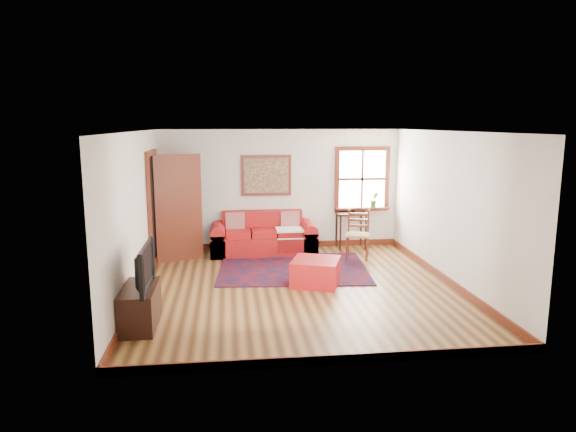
{
  "coord_description": "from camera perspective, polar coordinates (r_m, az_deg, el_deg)",
  "views": [
    {
      "loc": [
        -1.1,
        -7.91,
        2.63
      ],
      "look_at": [
        -0.09,
        0.6,
        1.07
      ],
      "focal_mm": 32.0,
      "sensor_mm": 36.0,
      "label": 1
    }
  ],
  "objects": [
    {
      "name": "media_cabinet",
      "position": [
        7.07,
        -16.1,
        -9.64
      ],
      "size": [
        0.43,
        0.96,
        0.53
      ],
      "primitive_type": "cube",
      "color": "black",
      "rests_on": "ground"
    },
    {
      "name": "side_table",
      "position": [
        10.93,
        7.04,
        -0.23
      ],
      "size": [
        0.64,
        0.48,
        0.77
      ],
      "color": "black",
      "rests_on": "ground"
    },
    {
      "name": "candle_hurricane",
      "position": [
        7.36,
        -15.32,
        -5.96
      ],
      "size": [
        0.12,
        0.12,
        0.18
      ],
      "color": "silver",
      "rests_on": "media_cabinet"
    },
    {
      "name": "doorway",
      "position": [
        9.88,
        -13.1,
        0.96
      ],
      "size": [
        0.89,
        1.08,
        2.14
      ],
      "color": "black",
      "rests_on": "ground"
    },
    {
      "name": "ground",
      "position": [
        8.4,
        1.12,
        -7.91
      ],
      "size": [
        5.5,
        5.5,
        0.0
      ],
      "primitive_type": "plane",
      "color": "#492B13",
      "rests_on": "ground"
    },
    {
      "name": "window",
      "position": [
        11.07,
        8.39,
        3.38
      ],
      "size": [
        1.18,
        0.2,
        1.38
      ],
      "color": "white",
      "rests_on": "ground"
    },
    {
      "name": "persian_rug",
      "position": [
        9.42,
        0.56,
        -5.83
      ],
      "size": [
        2.82,
        2.34,
        0.02
      ],
      "primitive_type": "cube",
      "rotation": [
        0.0,
        0.0,
        -0.08
      ],
      "color": "#570C0F",
      "rests_on": "ground"
    },
    {
      "name": "red_ottoman",
      "position": [
        8.5,
        3.09,
        -6.22
      ],
      "size": [
        0.94,
        0.94,
        0.42
      ],
      "primitive_type": "cube",
      "rotation": [
        0.0,
        0.0,
        -0.33
      ],
      "color": "#B01618",
      "rests_on": "ground"
    },
    {
      "name": "room_envelope",
      "position": [
        8.06,
        1.14,
        3.35
      ],
      "size": [
        5.04,
        5.54,
        2.52
      ],
      "color": "silver",
      "rests_on": "ground"
    },
    {
      "name": "framed_artwork",
      "position": [
        10.7,
        -2.44,
        4.52
      ],
      "size": [
        1.05,
        0.07,
        0.85
      ],
      "color": "maroon",
      "rests_on": "ground"
    },
    {
      "name": "television",
      "position": [
        6.85,
        -16.25,
        -5.47
      ],
      "size": [
        0.13,
        1.0,
        0.58
      ],
      "primitive_type": "imported",
      "rotation": [
        0.0,
        0.0,
        1.57
      ],
      "color": "black",
      "rests_on": "media_cabinet"
    },
    {
      "name": "red_leather_sofa",
      "position": [
        10.53,
        -2.74,
        -2.61
      ],
      "size": [
        2.13,
        0.88,
        0.83
      ],
      "color": "#B01618",
      "rests_on": "ground"
    },
    {
      "name": "ladder_back_chair",
      "position": [
        10.16,
        7.77,
        -1.8
      ],
      "size": [
        0.55,
        0.54,
        0.95
      ],
      "color": "tan",
      "rests_on": "ground"
    }
  ]
}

